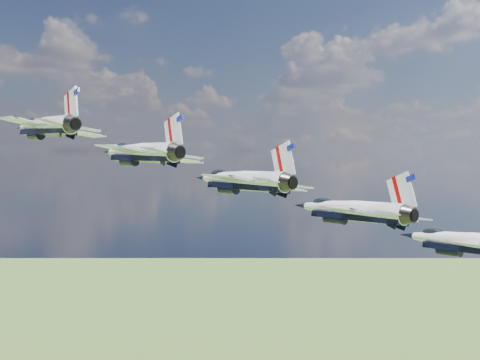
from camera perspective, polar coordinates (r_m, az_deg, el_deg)
jet_0 at (r=78.12m, az=-16.41°, el=4.43°), size 11.67×16.21×6.57m
jet_1 at (r=73.19m, az=-8.66°, el=2.36°), size 11.67×16.21×6.57m
jet_2 at (r=69.87m, az=0.00°, el=-0.00°), size 11.67×16.21×6.57m
jet_3 at (r=68.40m, az=9.27°, el=-2.53°), size 11.67×16.21×6.57m
jet_4 at (r=68.91m, az=18.70°, el=-5.02°), size 11.67×16.21×6.57m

